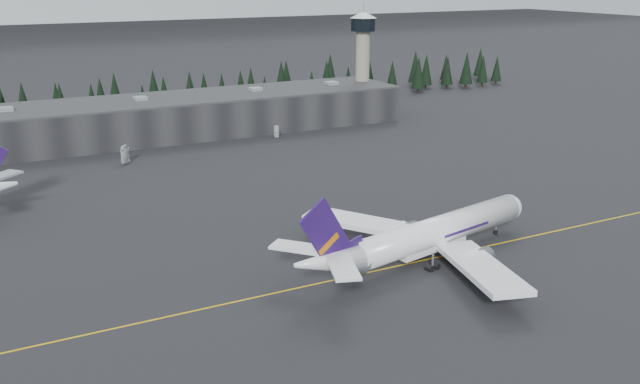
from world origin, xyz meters
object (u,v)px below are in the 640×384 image
gse_vehicle_a (125,161)px  gse_vehicle_b (277,136)px  terminal (172,116)px  jet_main (421,237)px  control_tower (363,52)px

gse_vehicle_a → gse_vehicle_b: 52.99m
gse_vehicle_b → gse_vehicle_a: bearing=-112.9°
terminal → gse_vehicle_b: 35.52m
jet_main → control_tower: bearing=51.8°
control_tower → jet_main: control_tower is taller
terminal → jet_main: bearing=-85.6°
jet_main → gse_vehicle_b: bearing=68.2°
jet_main → gse_vehicle_b: (19.39, 107.48, -4.21)m
terminal → gse_vehicle_b: terminal is taller
control_tower → gse_vehicle_a: bearing=-161.4°
gse_vehicle_a → gse_vehicle_b: gse_vehicle_a is taller
control_tower → gse_vehicle_b: control_tower is taller
terminal → gse_vehicle_a: bearing=-127.3°
control_tower → gse_vehicle_a: (-97.89, -33.03, -22.62)m
gse_vehicle_a → jet_main: bearing=-103.1°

